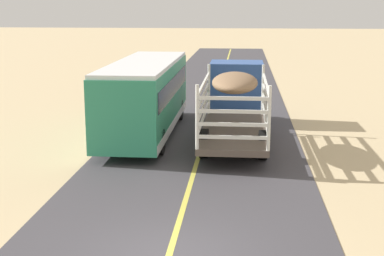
{
  "coord_description": "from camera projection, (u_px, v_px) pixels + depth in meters",
  "views": [
    {
      "loc": [
        1.6,
        -11.55,
        5.64
      ],
      "look_at": [
        0.0,
        5.77,
        1.72
      ],
      "focal_mm": 51.81,
      "sensor_mm": 36.0,
      "label": 1
    }
  ],
  "objects": [
    {
      "name": "road_centre_line",
      "position": [
        169.0,
        256.0,
        12.6
      ],
      "size": [
        0.16,
        117.6,
        0.0
      ],
      "primitive_type": "cube",
      "color": "#D8CC4C",
      "rests_on": "road_surface"
    },
    {
      "name": "livestock_truck",
      "position": [
        236.0,
        92.0,
        24.57
      ],
      "size": [
        2.53,
        9.7,
        3.02
      ],
      "color": "#3359A5",
      "rests_on": "road_surface"
    },
    {
      "name": "bus",
      "position": [
        145.0,
        95.0,
        24.01
      ],
      "size": [
        2.54,
        10.0,
        3.21
      ],
      "color": "#2D8C66",
      "rests_on": "road_surface"
    }
  ]
}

